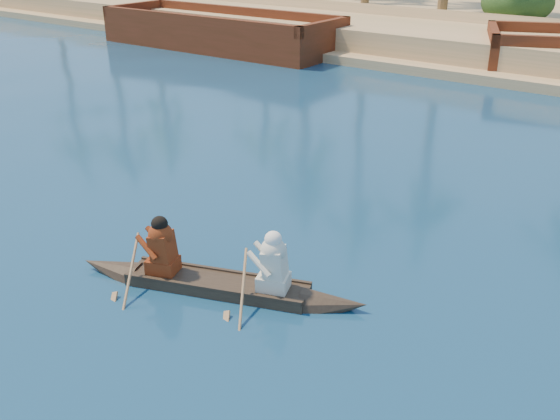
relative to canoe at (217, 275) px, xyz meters
The scene contains 2 objects.
canoe is the anchor object (origin of this frame).
barge_left 22.06m from the canoe, 131.88° to the left, with size 12.01×4.19×1.99m.
Camera 1 is at (-2.01, -0.55, 5.33)m, focal length 40.00 mm.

